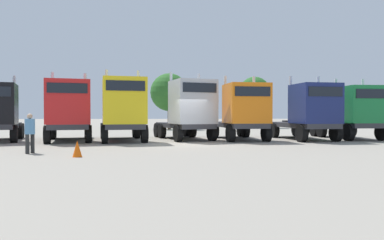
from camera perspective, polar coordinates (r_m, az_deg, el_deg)
name	(u,v)px	position (r m, az deg, el deg)	size (l,w,h in m)	color
ground	(187,144)	(19.62, -0.73, -3.86)	(200.00, 200.00, 0.00)	gray
semi_truck_red	(69,110)	(22.27, -19.18, 1.52)	(3.78, 6.39, 4.19)	#333338
semi_truck_yellow	(123,110)	(21.43, -10.96, 1.63)	(3.61, 6.56, 4.31)	#333338
semi_truck_silver	(189,109)	(22.29, -0.43, 1.70)	(4.01, 6.25, 4.31)	#333338
semi_truck_orange	(242,112)	(22.31, 8.09, 1.35)	(3.08, 6.47, 4.06)	#333338
semi_truck_navy	(309,112)	(23.33, 18.25, 1.28)	(3.12, 6.53, 4.06)	#333338
semi_truck_green	(355,112)	(25.23, 24.72, 1.17)	(2.74, 5.89, 3.98)	#333338
visitor_with_camera	(30,130)	(16.28, -24.57, -1.54)	(0.53, 0.53, 1.67)	#2A2A2A
traffic_cone_near	(77,149)	(14.36, -17.93, -4.40)	(0.36, 0.36, 0.64)	#F2590C
oak_far_left	(61,95)	(43.64, -20.26, 3.77)	(3.32, 3.32, 5.51)	#4C3823
oak_far_centre	(169,92)	(38.27, -3.67, 4.45)	(4.06, 4.06, 6.02)	#4C3823
oak_far_right	(255,93)	(43.25, 10.00, 4.36)	(3.74, 3.74, 6.11)	#4C3823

